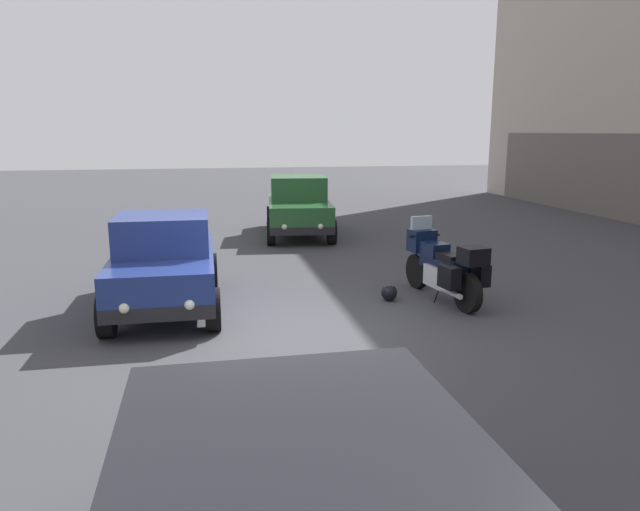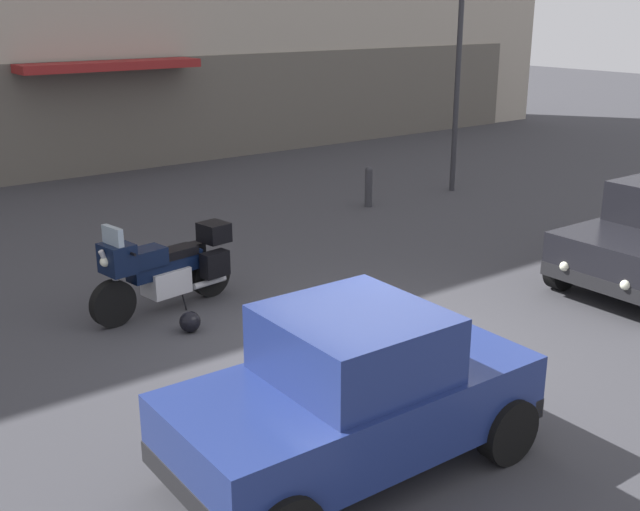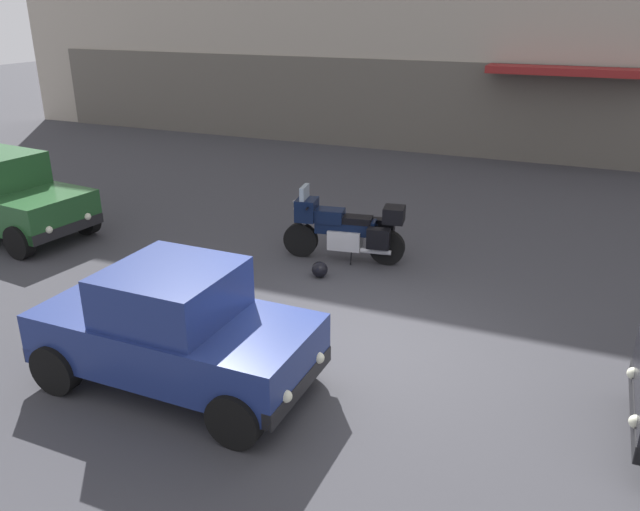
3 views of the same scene
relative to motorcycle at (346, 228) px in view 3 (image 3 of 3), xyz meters
The scene contains 5 objects.
ground_plane 3.29m from the motorcycle, 65.71° to the right, with size 80.00×80.00×0.00m, color #38383D.
motorcycle is the anchor object (origin of this frame).
helmet 1.03m from the motorcycle, 98.01° to the right, with size 0.28×0.28×0.28m, color black.
car_hatchback_near 7.09m from the motorcycle, 169.07° to the right, with size 4.00×2.17×1.64m.
car_compact_side 4.66m from the motorcycle, 95.21° to the right, with size 3.49×1.74×1.56m.
Camera 3 is at (2.52, -7.26, 4.42)m, focal length 35.71 mm.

